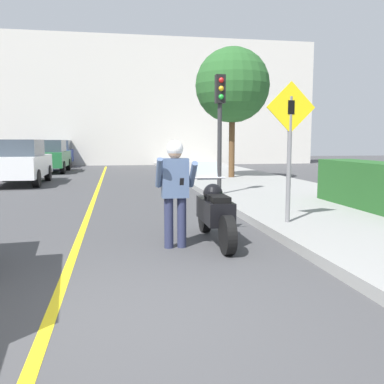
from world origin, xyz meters
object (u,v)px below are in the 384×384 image
at_px(street_tree, 232,85).
at_px(parked_car_green, 49,156).
at_px(person_biker, 175,183).
at_px(motorcycle, 215,212).
at_px(traffic_light, 220,111).
at_px(crossing_sign, 290,139).
at_px(parked_car_white, 19,162).
at_px(parked_car_blue, 58,153).

distance_m(street_tree, parked_car_green, 10.73).
height_order(person_biker, parked_car_green, parked_car_green).
relative_size(motorcycle, traffic_light, 0.67).
height_order(person_biker, street_tree, street_tree).
xyz_separation_m(person_biker, crossing_sign, (2.19, 0.88, 0.68)).
xyz_separation_m(street_tree, parked_car_white, (-8.24, 0.01, -2.98)).
bearing_deg(crossing_sign, parked_car_white, 124.49).
distance_m(motorcycle, traffic_light, 5.40).
bearing_deg(parked_car_white, parked_car_blue, 90.30).
distance_m(motorcycle, parked_car_green, 17.39).
distance_m(crossing_sign, parked_car_blue, 22.31).
distance_m(crossing_sign, parked_car_white, 11.77).
bearing_deg(person_biker, motorcycle, 21.53).
bearing_deg(street_tree, parked_car_white, 179.91).
bearing_deg(street_tree, traffic_light, -108.70).
bearing_deg(parked_car_blue, crossing_sign, -72.48).
relative_size(parked_car_white, parked_car_blue, 1.00).
distance_m(motorcycle, parked_car_blue, 22.49).
relative_size(motorcycle, parked_car_blue, 0.52).
bearing_deg(parked_car_white, street_tree, -0.09).
bearing_deg(crossing_sign, street_tree, 80.65).
bearing_deg(crossing_sign, parked_car_green, 112.08).
height_order(crossing_sign, parked_car_green, crossing_sign).
bearing_deg(parked_car_white, person_biker, -67.10).
distance_m(parked_car_white, parked_car_blue, 11.58).
bearing_deg(traffic_light, person_biker, -110.76).
relative_size(street_tree, parked_car_blue, 1.23).
relative_size(crossing_sign, parked_car_blue, 0.60).
bearing_deg(parked_car_blue, parked_car_white, -89.70).
bearing_deg(person_biker, parked_car_blue, 101.55).
height_order(motorcycle, street_tree, street_tree).
bearing_deg(traffic_light, street_tree, 71.30).
bearing_deg(traffic_light, parked_car_green, 118.00).
bearing_deg(parked_car_green, traffic_light, -62.00).
distance_m(crossing_sign, traffic_light, 4.33).
relative_size(street_tree, parked_car_white, 1.23).
xyz_separation_m(traffic_light, parked_car_blue, (-6.47, 17.01, -1.58)).
xyz_separation_m(motorcycle, person_biker, (-0.68, -0.27, 0.50)).
xyz_separation_m(parked_car_white, parked_car_green, (0.14, 6.36, 0.00)).
relative_size(street_tree, parked_car_green, 1.23).
xyz_separation_m(motorcycle, parked_car_green, (-5.00, 16.66, 0.37)).
distance_m(street_tree, parked_car_white, 8.77).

